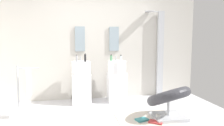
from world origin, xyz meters
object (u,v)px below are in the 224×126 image
object	(u,v)px
pedestal_sink_right	(117,81)
soap_bottle_grey	(77,59)
lounge_chair	(168,99)
magazine_teal	(142,120)
soap_bottle_green	(111,58)
soap_bottle_clear	(121,58)
pedestal_sink_left	(81,82)
shower_column	(160,52)
towel_rack	(27,84)
coffee_mug	(158,117)
soap_bottle_black	(85,58)
magazine_red	(156,122)

from	to	relation	value
pedestal_sink_right	soap_bottle_grey	xyz separation A→B (m)	(-0.88, -0.10, 0.53)
lounge_chair	magazine_teal	size ratio (longest dim) A/B	5.12
pedestal_sink_right	soap_bottle_green	size ratio (longest dim) A/B	7.36
lounge_chair	soap_bottle_clear	size ratio (longest dim) A/B	8.40
pedestal_sink_left	shower_column	size ratio (longest dim) A/B	0.50
soap_bottle_green	towel_rack	bearing A→B (deg)	-154.20
coffee_mug	soap_bottle_black	world-z (taller)	soap_bottle_black
towel_rack	coffee_mug	xyz separation A→B (m)	(2.23, -0.48, -0.58)
magazine_teal	magazine_red	bearing A→B (deg)	-54.06
lounge_chair	magazine_red	distance (m)	0.47
shower_column	lounge_chair	distance (m)	1.72
towel_rack	soap_bottle_black	bearing A→B (deg)	33.28
shower_column	lounge_chair	size ratio (longest dim) A/B	1.93
magazine_teal	coffee_mug	bearing A→B (deg)	-17.33
magazine_red	soap_bottle_black	world-z (taller)	soap_bottle_black
lounge_chair	soap_bottle_green	bearing A→B (deg)	122.43
soap_bottle_grey	soap_bottle_clear	bearing A→B (deg)	8.16
soap_bottle_clear	magazine_red	bearing A→B (deg)	-79.34
pedestal_sink_right	magazine_teal	size ratio (longest dim) A/B	4.90
coffee_mug	soap_bottle_green	bearing A→B (deg)	114.99
soap_bottle_green	lounge_chair	bearing A→B (deg)	-57.57
magazine_red	pedestal_sink_right	bearing A→B (deg)	141.15
lounge_chair	towel_rack	xyz separation A→B (m)	(-2.42, 0.45, 0.28)
lounge_chair	pedestal_sink_left	bearing A→B (deg)	140.02
pedestal_sink_left	soap_bottle_grey	world-z (taller)	soap_bottle_grey
coffee_mug	soap_bottle_black	size ratio (longest dim) A/B	0.50
pedestal_sink_left	lounge_chair	distance (m)	1.90
pedestal_sink_right	lounge_chair	distance (m)	1.39
pedestal_sink_left	coffee_mug	xyz separation A→B (m)	(1.26, -1.25, -0.41)
shower_column	soap_bottle_grey	distance (m)	2.03
soap_bottle_green	magazine_teal	bearing A→B (deg)	-76.82
soap_bottle_black	soap_bottle_green	bearing A→B (deg)	9.47
pedestal_sink_right	magazine_red	bearing A→B (deg)	-75.15
soap_bottle_clear	soap_bottle_grey	bearing A→B (deg)	-171.84
shower_column	soap_bottle_grey	world-z (taller)	shower_column
pedestal_sink_left	soap_bottle_black	distance (m)	0.55
soap_bottle_black	magazine_teal	bearing A→B (deg)	-53.37
towel_rack	soap_bottle_green	bearing A→B (deg)	25.80
lounge_chair	soap_bottle_green	distance (m)	1.60
towel_rack	soap_bottle_grey	world-z (taller)	soap_bottle_grey
pedestal_sink_left	soap_bottle_black	bearing A→B (deg)	-39.91
soap_bottle_clear	soap_bottle_black	bearing A→B (deg)	-172.22
magazine_red	soap_bottle_clear	size ratio (longest dim) A/B	1.80
pedestal_sink_right	soap_bottle_green	xyz separation A→B (m)	(-0.12, 0.02, 0.52)
magazine_red	soap_bottle_clear	world-z (taller)	soap_bottle_clear
pedestal_sink_left	soap_bottle_green	bearing A→B (deg)	2.09
coffee_mug	soap_bottle_clear	world-z (taller)	soap_bottle_clear
pedestal_sink_left	shower_column	xyz separation A→B (m)	(1.90, 0.28, 0.62)
magazine_teal	coffee_mug	world-z (taller)	coffee_mug
lounge_chair	soap_bottle_green	xyz separation A→B (m)	(-0.79, 1.24, 0.63)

